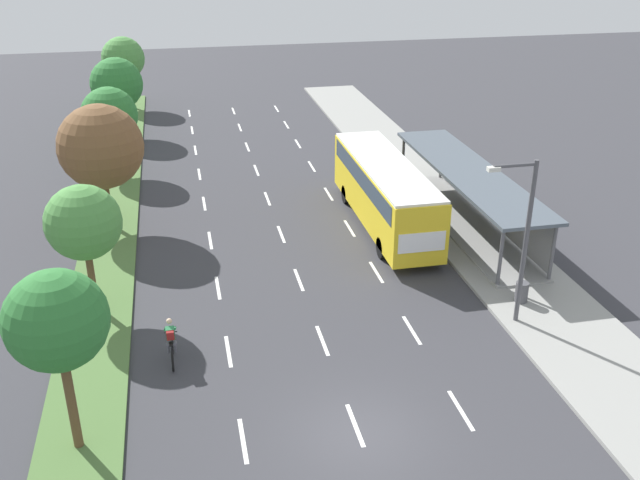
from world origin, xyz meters
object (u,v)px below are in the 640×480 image
object	(u,v)px
bus	(385,188)
median_tree_third	(101,147)
cyclist	(171,343)
median_tree_farthest	(123,58)
median_tree_fifth	(117,84)
trash_bin	(522,292)
median_tree_second	(83,223)
median_tree_nearest	(57,321)
bus_shelter	(472,191)
median_tree_fourth	(109,115)
streetlight	(523,232)

from	to	relation	value
bus	median_tree_third	bearing A→B (deg)	169.16
cyclist	median_tree_farthest	distance (m)	37.68
median_tree_fifth	trash_bin	bearing A→B (deg)	-58.90
median_tree_second	median_tree_nearest	bearing A→B (deg)	-89.22
bus_shelter	trash_bin	world-z (taller)	bus_shelter
median_tree_fourth	median_tree_farthest	size ratio (longest dim) A/B	0.94
median_tree_nearest	trash_bin	xyz separation A→B (m)	(16.76, 5.19, -3.84)
trash_bin	bus_shelter	bearing A→B (deg)	82.22
median_tree_farthest	median_tree_fifth	bearing A→B (deg)	-90.91
bus_shelter	streetlight	distance (m)	9.66
median_tree_nearest	median_tree_third	world-z (taller)	median_tree_third
median_tree_third	median_tree_fifth	world-z (taller)	median_tree_third
trash_bin	median_tree_farthest	bearing A→B (deg)	114.79
median_tree_farthest	trash_bin	bearing A→B (deg)	-65.21
bus	median_tree_nearest	bearing A→B (deg)	-134.12
median_tree_second	median_tree_farthest	xyz separation A→B (m)	(0.14, 33.14, 0.14)
bus	median_tree_fifth	bearing A→B (deg)	125.49
bus_shelter	median_tree_second	world-z (taller)	median_tree_second
bus_shelter	median_tree_nearest	world-z (taller)	median_tree_nearest
bus	cyclist	size ratio (longest dim) A/B	6.20
trash_bin	median_tree_second	bearing A→B (deg)	169.60
median_tree_nearest	median_tree_farthest	xyz separation A→B (m)	(0.02, 41.43, -0.45)
median_tree_nearest	median_tree_farthest	bearing A→B (deg)	89.97
streetlight	bus	bearing A→B (deg)	102.14
median_tree_third	streetlight	xyz separation A→B (m)	(15.71, -12.68, -0.37)
median_tree_fifth	streetlight	world-z (taller)	streetlight
median_tree_farthest	median_tree_nearest	bearing A→B (deg)	-90.03
cyclist	median_tree_fifth	bearing A→B (deg)	95.75
median_tree_second	median_tree_fifth	bearing A→B (deg)	89.99
streetlight	trash_bin	size ratio (longest dim) A/B	7.65
bus_shelter	median_tree_second	bearing A→B (deg)	-164.97
median_tree_third	streetlight	size ratio (longest dim) A/B	0.95
cyclist	median_tree_second	world-z (taller)	median_tree_second
streetlight	median_tree_fourth	bearing A→B (deg)	127.09
median_tree_fifth	bus_shelter	bearing A→B (deg)	-48.15
median_tree_second	trash_bin	xyz separation A→B (m)	(16.87, -3.10, -3.24)
bus	cyclist	bearing A→B (deg)	-137.03
bus_shelter	median_tree_farthest	world-z (taller)	median_tree_farthest
median_tree_farthest	trash_bin	world-z (taller)	median_tree_farthest
streetlight	median_tree_third	bearing A→B (deg)	141.10
bus	median_tree_third	world-z (taller)	median_tree_third
median_tree_nearest	median_tree_fifth	world-z (taller)	median_tree_nearest
bus	bus_shelter	bearing A→B (deg)	-11.52
bus_shelter	median_tree_nearest	size ratio (longest dim) A/B	2.43
bus	median_tree_second	bearing A→B (deg)	-157.39
bus	median_tree_farthest	xyz separation A→B (m)	(-13.53, 27.45, 1.89)
bus	median_tree_nearest	world-z (taller)	median_tree_nearest
cyclist	bus_shelter	bearing A→B (deg)	31.28
median_tree_fifth	trash_bin	size ratio (longest dim) A/B	6.36
cyclist	median_tree_farthest	size ratio (longest dim) A/B	0.33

